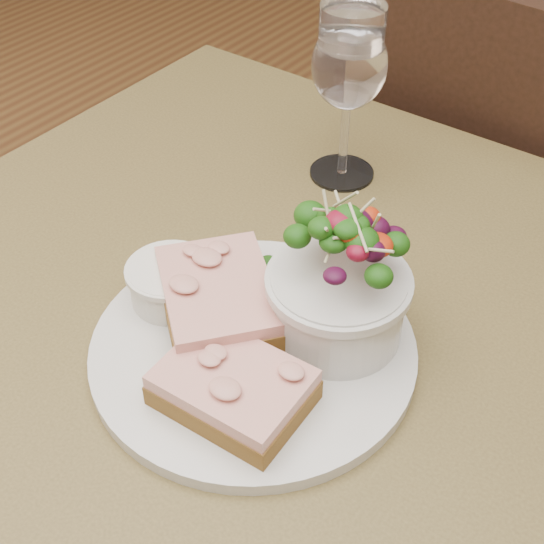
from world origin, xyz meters
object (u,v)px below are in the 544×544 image
Objects in this scene: sandwich_back at (219,298)px; ramekin at (171,282)px; wine_glass at (349,70)px; sandwich_front at (233,387)px; dinner_plate at (253,349)px; salad_bowl at (339,279)px; cafe_table at (264,402)px; chair_far at (501,317)px.

ramekin is at bearing -135.08° from sandwich_back.
ramekin is at bearing -91.62° from wine_glass.
sandwich_back is 0.05m from ramekin.
sandwich_back reaches higher than sandwich_front.
dinner_plate is 2.12× the size of salad_bowl.
wine_glass is at bearing 107.15° from dinner_plate.
ramekin reaches higher than cafe_table.
sandwich_front is at bearing -66.68° from dinner_plate.
sandwich_front is at bearing 93.18° from chair_far.
chair_far is 0.81m from sandwich_back.
ramekin is (-0.13, -0.65, 0.49)m from chair_far.
sandwich_back is at bearing -80.82° from wine_glass.
chair_far is 0.80m from dinner_plate.
dinner_plate is (0.01, -0.03, 0.11)m from cafe_table.
chair_far is 3.34× the size of dinner_plate.
wine_glass reaches higher than ramekin.
cafe_table is 0.89× the size of chair_far.
wine_glass is at bearing 76.83° from chair_far.
salad_bowl is (0.01, -0.60, 0.53)m from chair_far.
sandwich_front is 0.13m from ramekin.
ramekin is (-0.05, -0.00, -0.00)m from sandwich_back.
dinner_plate is at bearing 110.71° from sandwich_front.
salad_bowl reaches higher than cafe_table.
dinner_plate is 1.79× the size of sandwich_back.
dinner_plate is (-0.04, -0.65, 0.46)m from chair_far.
cafe_table is 7.08× the size of sandwich_front.
cafe_table is at bearing 78.06° from sandwich_back.
sandwich_back is at bearing 87.37° from chair_far.
ramekin reaches higher than dinner_plate.
sandwich_back reaches higher than ramekin.
wine_glass is (-0.11, 0.32, 0.10)m from sandwich_front.
wine_glass is at bearing 106.66° from cafe_table.
sandwich_front is at bearing -71.75° from wine_glass.
chair_far reaches higher than ramekin.
sandwich_back reaches higher than cafe_table.
dinner_plate is 3.83× the size of ramekin.
sandwich_back is (-0.03, -0.02, 0.14)m from cafe_table.
salad_bowl is (0.09, 0.05, 0.03)m from sandwich_back.
sandwich_front is at bearing -67.47° from cafe_table.
sandwich_back is (-0.08, -0.64, 0.49)m from chair_far.
wine_glass is (-0.12, -0.38, 0.58)m from chair_far.
sandwich_back is 0.10m from salad_bowl.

